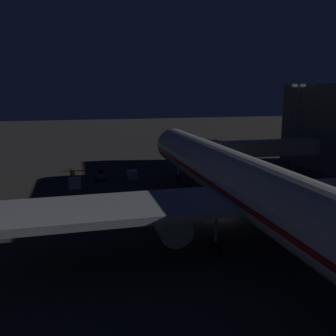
# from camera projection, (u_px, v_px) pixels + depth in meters

# --- Properties ---
(ground_plane) EXTENTS (320.00, 320.00, 0.00)m
(ground_plane) POSITION_uv_depth(u_px,v_px,m) (217.00, 215.00, 45.11)
(ground_plane) COLOR #383533
(airliner_at_gate) EXTENTS (48.96, 67.48, 19.47)m
(airliner_at_gate) POSITION_uv_depth(u_px,v_px,m) (256.00, 191.00, 34.84)
(airliner_at_gate) COLOR silver
(airliner_at_gate) RESTS_ON ground_plane
(jet_bridge) EXTENTS (20.97, 3.40, 7.40)m
(jet_bridge) POSITION_uv_depth(u_px,v_px,m) (252.00, 149.00, 59.36)
(jet_bridge) COLOR #9E9E99
(jet_bridge) RESTS_ON ground_plane
(apron_floodlight_mast) EXTENTS (2.90, 0.50, 16.51)m
(apron_floodlight_mast) POSITION_uv_depth(u_px,v_px,m) (296.00, 120.00, 70.90)
(apron_floodlight_mast) COLOR #59595E
(apron_floodlight_mast) RESTS_ON ground_plane
(baggage_tug_lead) EXTENTS (1.86, 2.25, 1.95)m
(baggage_tug_lead) POSITION_uv_depth(u_px,v_px,m) (101.00, 176.00, 62.64)
(baggage_tug_lead) COLOR slate
(baggage_tug_lead) RESTS_ON ground_plane
(baggage_container_near_belt) EXTENTS (1.56, 1.87, 1.48)m
(baggage_container_near_belt) POSITION_uv_depth(u_px,v_px,m) (132.00, 175.00, 63.59)
(baggage_container_near_belt) COLOR #B7BABF
(baggage_container_near_belt) RESTS_ON ground_plane
(baggage_container_mid_row) EXTENTS (1.90, 1.69, 1.67)m
(baggage_container_mid_row) POSITION_uv_depth(u_px,v_px,m) (75.00, 183.00, 57.41)
(baggage_container_mid_row) COLOR #B7BABF
(baggage_container_mid_row) RESTS_ON ground_plane
(ground_crew_near_nose_gear) EXTENTS (0.40, 0.40, 1.91)m
(ground_crew_near_nose_gear) POSITION_uv_depth(u_px,v_px,m) (74.00, 175.00, 62.06)
(ground_crew_near_nose_gear) COLOR black
(ground_crew_near_nose_gear) RESTS_ON ground_plane
(ground_crew_marshaller_fwd) EXTENTS (0.40, 0.40, 1.87)m
(ground_crew_marshaller_fwd) POSITION_uv_depth(u_px,v_px,m) (71.00, 173.00, 63.50)
(ground_crew_marshaller_fwd) COLOR black
(ground_crew_marshaller_fwd) RESTS_ON ground_plane
(traffic_cone_nose_port) EXTENTS (0.36, 0.36, 0.55)m
(traffic_cone_nose_port) POSITION_uv_depth(u_px,v_px,m) (182.00, 173.00, 67.32)
(traffic_cone_nose_port) COLOR orange
(traffic_cone_nose_port) RESTS_ON ground_plane
(traffic_cone_nose_starboard) EXTENTS (0.36, 0.36, 0.55)m
(traffic_cone_nose_starboard) POSITION_uv_depth(u_px,v_px,m) (159.00, 174.00, 66.26)
(traffic_cone_nose_starboard) COLOR orange
(traffic_cone_nose_starboard) RESTS_ON ground_plane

